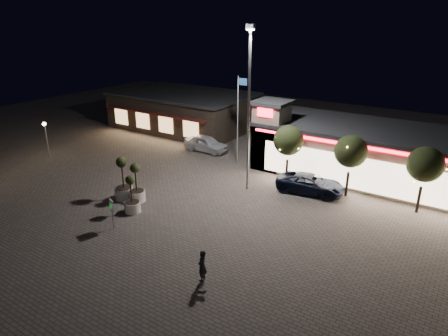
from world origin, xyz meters
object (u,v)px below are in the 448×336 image
Objects in this scene: white_sedan at (206,144)px; valet_sign at (112,209)px; pedestrian at (202,266)px; planter_mid at (132,201)px; pickup_truck at (310,184)px; planter_left at (124,186)px.

valet_sign reaches higher than white_sedan.
planter_mid reaches higher than pedestrian.
valet_sign reaches higher than pickup_truck.
planter_mid is at bearing 105.97° from valet_sign.
valet_sign is at bearing -164.45° from white_sedan.
white_sedan is at bearing 104.74° from valet_sign.
planter_left is at bearing 149.79° from planter_mid.
planter_mid is at bearing -121.08° from pedestrian.
planter_left is 4.53m from valet_sign.
white_sedan is 14.25m from planter_mid.
planter_mid is (-9.12, -9.96, 0.13)m from pickup_truck.
pickup_truck is 13.26m from white_sedan.
planter_mid is 2.52m from valet_sign.
planter_left is 1.21× the size of planter_mid.
valet_sign is at bearing 138.44° from pickup_truck.
white_sedan is at bearing -153.62° from pedestrian.
valet_sign is at bearing -107.27° from pedestrian.
planter_left reaches higher than pickup_truck.
white_sedan is 12.67m from planter_left.
pickup_truck is 14.22m from planter_left.
pedestrian is at bearing -143.99° from white_sedan.
planter_left is (-10.74, 4.76, 0.16)m from pedestrian.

